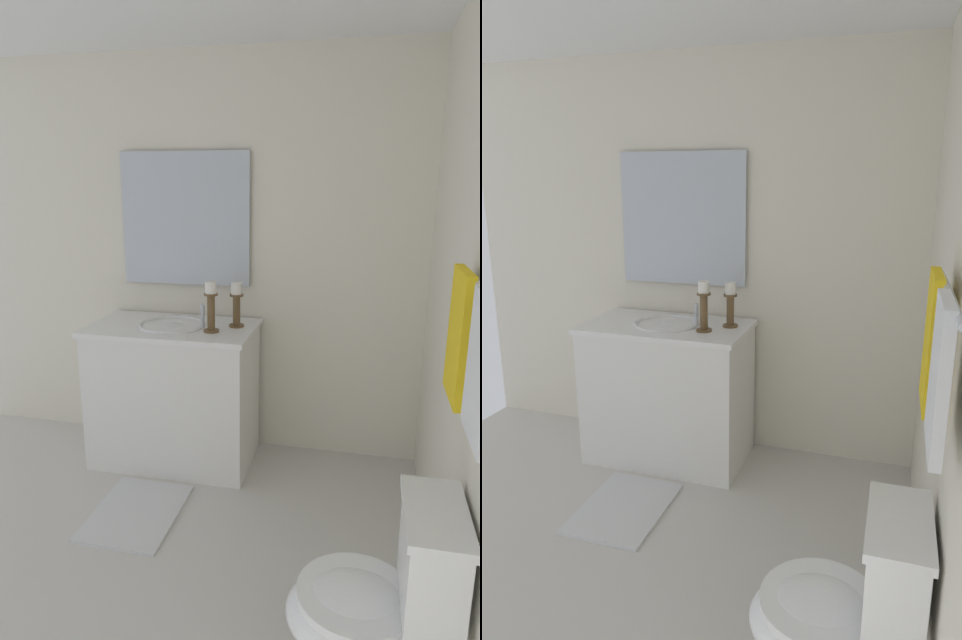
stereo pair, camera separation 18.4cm
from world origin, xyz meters
TOP-DOWN VIEW (x-y plane):
  - floor at (0.00, 0.00)m, footprint 3.01×3.00m
  - wall_back at (0.00, 1.50)m, footprint 3.01×0.04m
  - wall_left at (-1.50, 0.00)m, footprint 0.04×3.00m
  - vanity_cabinet at (-1.18, 0.01)m, footprint 0.58×1.00m
  - sink_basin at (-1.18, 0.01)m, footprint 0.40×0.40m
  - mirror at (-1.46, 0.01)m, footprint 0.02×0.82m
  - candle_holder_tall at (-1.24, 0.39)m, footprint 0.09×0.09m
  - candle_holder_short at (-1.10, 0.28)m, footprint 0.09×0.09m
  - toilet at (0.24, 1.22)m, footprint 0.39×0.54m
  - towel_bar at (0.19, 1.44)m, footprint 0.76×0.02m
  - towel_near_vanity at (-0.01, 1.42)m, footprint 0.26×0.03m
  - towel_center at (0.38, 1.42)m, footprint 0.26×0.03m
  - bath_mat at (-0.55, 0.01)m, footprint 0.60×0.44m

SIDE VIEW (x-z plane):
  - floor at x=0.00m, z-range -0.02..0.00m
  - bath_mat at x=-0.55m, z-range 0.00..0.02m
  - toilet at x=0.24m, z-range -0.01..0.74m
  - vanity_cabinet at x=-1.18m, z-range 0.00..0.87m
  - sink_basin at x=-1.18m, z-range 0.71..0.95m
  - candle_holder_tall at x=-1.24m, z-range 0.87..1.14m
  - candle_holder_short at x=-1.10m, z-range 0.87..1.16m
  - wall_back at x=0.00m, z-range 0.00..2.45m
  - wall_left at x=-1.50m, z-range 0.00..2.45m
  - towel_near_vanity at x=-0.01m, z-range 1.02..1.44m
  - towel_center at x=0.38m, z-range 1.05..1.44m
  - towel_bar at x=0.19m, z-range 1.41..1.43m
  - mirror at x=-1.46m, z-range 1.07..1.88m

